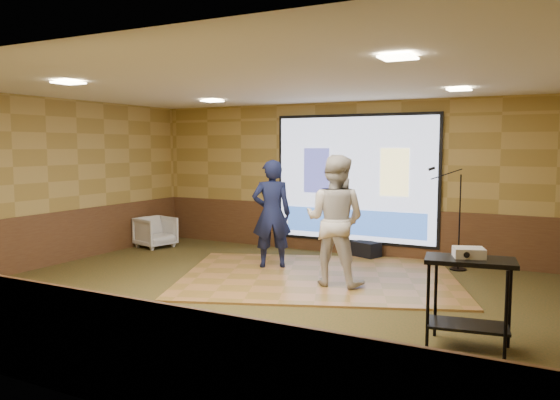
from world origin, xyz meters
The scene contains 18 objects.
ground centered at (0.00, 0.00, 0.00)m, with size 9.00×9.00×0.00m, color #293518.
room_shell centered at (0.00, 0.00, 2.09)m, with size 9.04×7.04×3.02m.
wainscot_back centered at (0.00, 3.48, 0.47)m, with size 9.00×0.04×0.95m, color #472A17.
wainscot_front centered at (0.00, -3.48, 0.47)m, with size 9.00×0.04×0.95m, color #472A17.
wainscot_left centered at (-4.48, 0.00, 0.47)m, with size 0.04×7.00×0.95m, color #472A17.
projector_screen centered at (0.00, 3.44, 1.47)m, with size 3.32×0.06×2.52m.
downlight_nw centered at (-2.20, 1.80, 2.97)m, with size 0.32×0.32×0.02m, color beige.
downlight_ne centered at (2.20, 1.80, 2.97)m, with size 0.32×0.32×0.02m, color beige.
downlight_sw centered at (-2.20, -1.50, 2.97)m, with size 0.32×0.32×0.02m, color beige.
downlight_se centered at (2.20, -1.50, 2.97)m, with size 0.32×0.32×0.02m, color beige.
dance_floor centered at (0.15, 1.38, 0.02)m, with size 4.38×3.33×0.03m, color #9D6B39.
player_left centered at (-0.85, 1.61, 0.97)m, with size 0.68×0.45×1.87m, color #121839.
player_right centered at (0.58, 0.99, 1.02)m, with size 0.96×0.75×1.98m, color beige.
av_table centered at (2.80, -0.73, 0.67)m, with size 0.92×0.48×0.96m.
projector centered at (2.78, -0.68, 1.02)m, with size 0.31×0.26×0.10m, color silver.
mic_stand centered at (2.01, 3.02, 0.49)m, with size 0.70×0.29×1.79m.
banquet_chair centered at (-4.00, 2.24, 0.32)m, with size 0.69×0.71×0.65m, color gray.
duffel_bag centered at (0.32, 3.25, 0.16)m, with size 0.50×0.33×0.31m, color black.
Camera 1 is at (3.65, -6.65, 2.14)m, focal length 35.00 mm.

